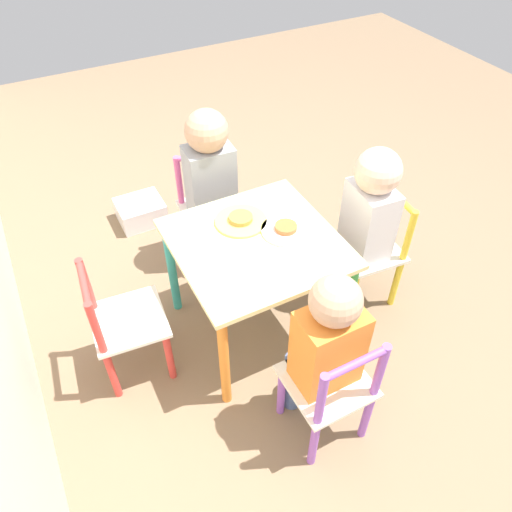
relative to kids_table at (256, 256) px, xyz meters
name	(u,v)px	position (x,y,z in m)	size (l,w,h in m)	color
ground_plane	(256,326)	(0.00, 0.00, -0.41)	(6.00, 6.00, 0.00)	#7F664C
kids_table	(256,256)	(0.00, 0.00, 0.00)	(0.58, 0.58, 0.49)	beige
chair_yellow	(371,251)	(-0.05, -0.52, -0.16)	(0.28, 0.28, 0.52)	silver
chair_pink	(210,210)	(0.52, -0.03, -0.16)	(0.27, 0.27, 0.52)	silver
chair_purple	(331,389)	(-0.52, 0.00, -0.16)	(0.26, 0.26, 0.52)	silver
chair_red	(123,325)	(0.05, 0.52, -0.16)	(0.28, 0.28, 0.52)	silver
child_front	(366,216)	(-0.04, -0.46, 0.05)	(0.21, 0.23, 0.75)	#38383D
child_right	(211,177)	(0.46, -0.03, 0.06)	(0.23, 0.21, 0.77)	#38383D
child_left	(325,343)	(-0.46, 0.00, 0.02)	(0.21, 0.20, 0.72)	#4C608E
plate_front	(286,229)	(0.00, -0.12, 0.08)	(0.18, 0.18, 0.03)	white
plate_right	(241,220)	(0.12, 0.00, 0.08)	(0.20, 0.20, 0.03)	#EADB66
storage_bin	(141,211)	(0.91, 0.21, -0.35)	(0.20, 0.23, 0.12)	silver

